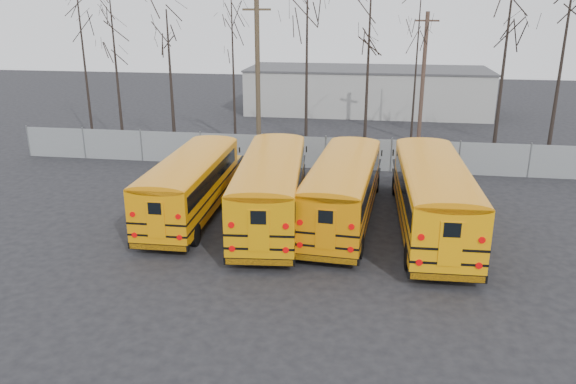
% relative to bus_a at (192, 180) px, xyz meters
% --- Properties ---
extents(ground, '(120.00, 120.00, 0.00)m').
position_rel_bus_a_xyz_m(ground, '(5.54, -2.84, -1.79)').
color(ground, black).
rests_on(ground, ground).
extents(fence, '(40.00, 0.04, 2.00)m').
position_rel_bus_a_xyz_m(fence, '(5.54, 9.16, -0.79)').
color(fence, gray).
rests_on(fence, ground).
extents(distant_building, '(22.00, 8.00, 4.00)m').
position_rel_bus_a_xyz_m(distant_building, '(7.54, 29.16, 0.21)').
color(distant_building, '#9B9A96').
rests_on(distant_building, ground).
extents(bus_a, '(2.71, 10.96, 3.05)m').
position_rel_bus_a_xyz_m(bus_a, '(0.00, 0.00, 0.00)').
color(bus_a, black).
rests_on(bus_a, ground).
extents(bus_b, '(3.80, 11.97, 3.30)m').
position_rel_bus_a_xyz_m(bus_b, '(3.91, -0.40, 0.14)').
color(bus_b, black).
rests_on(bus_b, ground).
extents(bus_c, '(3.39, 11.52, 3.18)m').
position_rel_bus_a_xyz_m(bus_c, '(7.18, 0.09, 0.08)').
color(bus_c, black).
rests_on(bus_c, ground).
extents(bus_d, '(3.14, 12.07, 3.35)m').
position_rel_bus_a_xyz_m(bus_d, '(11.11, -0.51, 0.18)').
color(bus_d, black).
rests_on(bus_d, ground).
extents(utility_pole_left, '(1.78, 0.53, 10.09)m').
position_rel_bus_a_xyz_m(utility_pole_left, '(0.80, 11.67, 3.40)').
color(utility_pole_left, '#433726').
rests_on(utility_pole_left, ground).
extents(utility_pole_right, '(1.65, 0.40, 9.27)m').
position_rel_bus_a_xyz_m(utility_pole_right, '(11.70, 17.14, 2.98)').
color(utility_pole_right, '#453127').
rests_on(utility_pole_right, ground).
extents(tree_0, '(0.26, 0.26, 12.81)m').
position_rel_bus_a_xyz_m(tree_0, '(-12.33, 13.85, 4.62)').
color(tree_0, black).
rests_on(tree_0, ground).
extents(tree_1, '(0.26, 0.26, 10.38)m').
position_rel_bus_a_xyz_m(tree_1, '(-9.05, 11.98, 3.40)').
color(tree_1, black).
rests_on(tree_1, ground).
extents(tree_2, '(0.26, 0.26, 9.43)m').
position_rel_bus_a_xyz_m(tree_2, '(-5.33, 12.22, 2.93)').
color(tree_2, black).
rests_on(tree_2, ground).
extents(tree_3, '(0.26, 0.26, 10.31)m').
position_rel_bus_a_xyz_m(tree_3, '(-1.23, 13.27, 3.37)').
color(tree_3, black).
rests_on(tree_3, ground).
extents(tree_4, '(0.26, 0.26, 12.61)m').
position_rel_bus_a_xyz_m(tree_4, '(3.98, 11.77, 4.52)').
color(tree_4, black).
rests_on(tree_4, ground).
extents(tree_5, '(0.26, 0.26, 12.20)m').
position_rel_bus_a_xyz_m(tree_5, '(7.86, 11.17, 4.31)').
color(tree_5, black).
rests_on(tree_5, ground).
extents(tree_6, '(0.26, 0.26, 10.69)m').
position_rel_bus_a_xyz_m(tree_6, '(10.93, 13.58, 3.56)').
color(tree_6, black).
rests_on(tree_6, ground).
extents(tree_7, '(0.26, 0.26, 12.23)m').
position_rel_bus_a_xyz_m(tree_7, '(16.51, 14.29, 4.33)').
color(tree_7, black).
rests_on(tree_7, ground).
extents(tree_8, '(0.26, 0.26, 12.62)m').
position_rel_bus_a_xyz_m(tree_8, '(19.19, 11.54, 4.52)').
color(tree_8, black).
rests_on(tree_8, ground).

